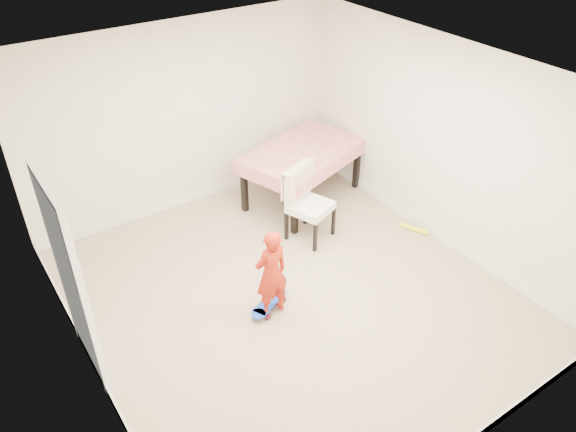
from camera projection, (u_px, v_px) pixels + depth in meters
ground at (291, 294)px, 6.52m from camera, size 5.00×5.00×0.00m
ceiling at (291, 81)px, 5.08m from camera, size 4.50×5.00×0.04m
wall_back at (185, 118)px, 7.49m from camera, size 4.50×0.04×2.60m
wall_front at (484, 349)px, 4.10m from camera, size 4.50×0.04×2.60m
wall_left at (75, 279)px, 4.75m from camera, size 0.04×5.00×2.60m
wall_right at (441, 145)px, 6.84m from camera, size 0.04×5.00×2.60m
door at (72, 285)px, 5.11m from camera, size 0.11×0.94×2.11m
baseboard_back at (194, 196)px, 8.19m from camera, size 4.50×0.02×0.12m
baseboard_left at (101, 378)px, 5.44m from camera, size 0.02×5.00×0.12m
baseboard_right at (427, 227)px, 7.54m from camera, size 0.02×5.00×0.12m
dining_table at (302, 174)px, 8.05m from camera, size 1.96×1.54×0.81m
dining_chair at (311, 205)px, 7.19m from camera, size 0.73×0.78×1.00m
skateboard at (269, 304)px, 6.32m from camera, size 0.64×0.45×0.09m
child at (271, 276)px, 5.97m from camera, size 0.39×0.26×1.07m
foam_toy at (414, 229)px, 7.57m from camera, size 0.23×0.39×0.06m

